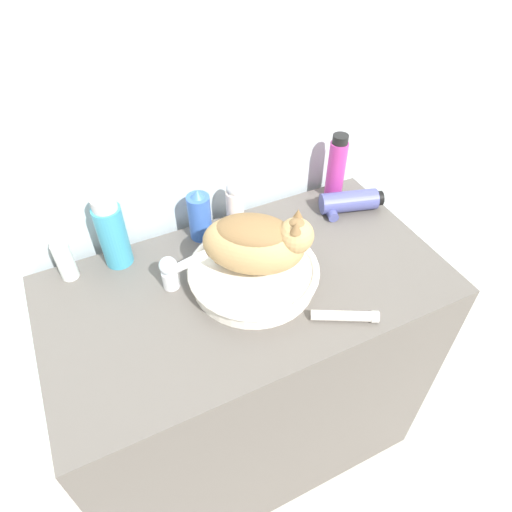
{
  "coord_description": "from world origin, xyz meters",
  "views": [
    {
      "loc": [
        -0.34,
        -0.46,
        1.79
      ],
      "look_at": [
        0.02,
        0.28,
        1.0
      ],
      "focal_mm": 32.0,
      "sensor_mm": 36.0,
      "label": 1
    }
  ],
  "objects_px": {
    "spray_bottle_trigger": "(200,216)",
    "hair_dryer": "(348,202)",
    "cream_tube": "(346,316)",
    "deodorant_stick": "(63,257)",
    "cat": "(257,241)",
    "shampoo_bottle_tall": "(336,168)",
    "mouthwash_bottle": "(112,233)",
    "lotion_bottle_white": "(235,204)",
    "faucet": "(174,270)"
  },
  "relations": [
    {
      "from": "spray_bottle_trigger",
      "to": "shampoo_bottle_tall",
      "type": "bearing_deg",
      "value": 0.0
    },
    {
      "from": "shampoo_bottle_tall",
      "to": "spray_bottle_trigger",
      "type": "xyz_separation_m",
      "value": [
        -0.46,
        -0.0,
        -0.03
      ]
    },
    {
      "from": "cat",
      "to": "shampoo_bottle_tall",
      "type": "relative_size",
      "value": 1.44
    },
    {
      "from": "faucet",
      "to": "lotion_bottle_white",
      "type": "relative_size",
      "value": 0.82
    },
    {
      "from": "faucet",
      "to": "deodorant_stick",
      "type": "distance_m",
      "value": 0.29
    },
    {
      "from": "cat",
      "to": "spray_bottle_trigger",
      "type": "distance_m",
      "value": 0.26
    },
    {
      "from": "cat",
      "to": "spray_bottle_trigger",
      "type": "xyz_separation_m",
      "value": [
        -0.07,
        0.24,
        -0.07
      ]
    },
    {
      "from": "deodorant_stick",
      "to": "cream_tube",
      "type": "height_order",
      "value": "deodorant_stick"
    },
    {
      "from": "faucet",
      "to": "hair_dryer",
      "type": "bearing_deg",
      "value": 28.2
    },
    {
      "from": "cat",
      "to": "shampoo_bottle_tall",
      "type": "xyz_separation_m",
      "value": [
        0.39,
        0.24,
        -0.04
      ]
    },
    {
      "from": "cat",
      "to": "spray_bottle_trigger",
      "type": "bearing_deg",
      "value": 140.94
    },
    {
      "from": "cat",
      "to": "faucet",
      "type": "distance_m",
      "value": 0.23
    },
    {
      "from": "cat",
      "to": "cream_tube",
      "type": "distance_m",
      "value": 0.29
    },
    {
      "from": "shampoo_bottle_tall",
      "to": "mouthwash_bottle",
      "type": "height_order",
      "value": "same"
    },
    {
      "from": "mouthwash_bottle",
      "to": "faucet",
      "type": "bearing_deg",
      "value": -54.84
    },
    {
      "from": "faucet",
      "to": "mouthwash_bottle",
      "type": "distance_m",
      "value": 0.2
    },
    {
      "from": "lotion_bottle_white",
      "to": "deodorant_stick",
      "type": "bearing_deg",
      "value": 180.0
    },
    {
      "from": "cat",
      "to": "mouthwash_bottle",
      "type": "relative_size",
      "value": 1.44
    },
    {
      "from": "deodorant_stick",
      "to": "spray_bottle_trigger",
      "type": "bearing_deg",
      "value": -0.0
    },
    {
      "from": "cream_tube",
      "to": "cat",
      "type": "bearing_deg",
      "value": 123.17
    },
    {
      "from": "deodorant_stick",
      "to": "hair_dryer",
      "type": "height_order",
      "value": "deodorant_stick"
    },
    {
      "from": "cream_tube",
      "to": "mouthwash_bottle",
      "type": "bearing_deg",
      "value": 135.05
    },
    {
      "from": "shampoo_bottle_tall",
      "to": "cream_tube",
      "type": "relative_size",
      "value": 1.37
    },
    {
      "from": "cream_tube",
      "to": "deodorant_stick",
      "type": "bearing_deg",
      "value": 142.46
    },
    {
      "from": "shampoo_bottle_tall",
      "to": "cat",
      "type": "bearing_deg",
      "value": -148.89
    },
    {
      "from": "shampoo_bottle_tall",
      "to": "spray_bottle_trigger",
      "type": "relative_size",
      "value": 1.33
    },
    {
      "from": "spray_bottle_trigger",
      "to": "hair_dryer",
      "type": "relative_size",
      "value": 0.8
    },
    {
      "from": "mouthwash_bottle",
      "to": "lotion_bottle_white",
      "type": "bearing_deg",
      "value": 0.0
    },
    {
      "from": "spray_bottle_trigger",
      "to": "mouthwash_bottle",
      "type": "distance_m",
      "value": 0.25
    },
    {
      "from": "lotion_bottle_white",
      "to": "hair_dryer",
      "type": "height_order",
      "value": "lotion_bottle_white"
    },
    {
      "from": "cat",
      "to": "cream_tube",
      "type": "xyz_separation_m",
      "value": [
        0.14,
        -0.21,
        -0.13
      ]
    },
    {
      "from": "mouthwash_bottle",
      "to": "cream_tube",
      "type": "relative_size",
      "value": 1.37
    },
    {
      "from": "hair_dryer",
      "to": "cream_tube",
      "type": "bearing_deg",
      "value": -108.22
    },
    {
      "from": "shampoo_bottle_tall",
      "to": "cream_tube",
      "type": "bearing_deg",
      "value": -119.48
    },
    {
      "from": "deodorant_stick",
      "to": "spray_bottle_trigger",
      "type": "height_order",
      "value": "spray_bottle_trigger"
    },
    {
      "from": "faucet",
      "to": "shampoo_bottle_tall",
      "type": "xyz_separation_m",
      "value": [
        0.59,
        0.16,
        0.05
      ]
    },
    {
      "from": "spray_bottle_trigger",
      "to": "cat",
      "type": "bearing_deg",
      "value": -74.24
    },
    {
      "from": "mouthwash_bottle",
      "to": "hair_dryer",
      "type": "xyz_separation_m",
      "value": [
        0.7,
        -0.09,
        -0.07
      ]
    },
    {
      "from": "faucet",
      "to": "spray_bottle_trigger",
      "type": "xyz_separation_m",
      "value": [
        0.13,
        0.16,
        0.02
      ]
    },
    {
      "from": "faucet",
      "to": "mouthwash_bottle",
      "type": "bearing_deg",
      "value": 146.22
    },
    {
      "from": "shampoo_bottle_tall",
      "to": "mouthwash_bottle",
      "type": "distance_m",
      "value": 0.71
    },
    {
      "from": "lotion_bottle_white",
      "to": "shampoo_bottle_tall",
      "type": "bearing_deg",
      "value": 0.0
    },
    {
      "from": "spray_bottle_trigger",
      "to": "hair_dryer",
      "type": "distance_m",
      "value": 0.47
    },
    {
      "from": "spray_bottle_trigger",
      "to": "lotion_bottle_white",
      "type": "bearing_deg",
      "value": 0.0
    },
    {
      "from": "spray_bottle_trigger",
      "to": "hair_dryer",
      "type": "bearing_deg",
      "value": -10.51
    },
    {
      "from": "faucet",
      "to": "cream_tube",
      "type": "distance_m",
      "value": 0.45
    },
    {
      "from": "deodorant_stick",
      "to": "mouthwash_bottle",
      "type": "xyz_separation_m",
      "value": [
        0.13,
        0.0,
        0.03
      ]
    },
    {
      "from": "deodorant_stick",
      "to": "shampoo_bottle_tall",
      "type": "bearing_deg",
      "value": 0.0
    },
    {
      "from": "deodorant_stick",
      "to": "hair_dryer",
      "type": "bearing_deg",
      "value": -5.79
    },
    {
      "from": "cat",
      "to": "mouthwash_bottle",
      "type": "height_order",
      "value": "cat"
    }
  ]
}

